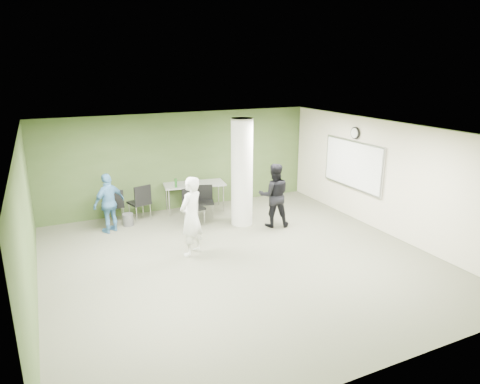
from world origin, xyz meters
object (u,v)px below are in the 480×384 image
man_blue (109,203)px  folding_table (194,185)px  woman_white (191,216)px  chair_back_left (115,203)px  man_black (274,195)px

man_blue → folding_table: bearing=166.5°
woman_white → chair_back_left: bearing=-100.8°
chair_back_left → man_black: (3.70, -2.04, 0.30)m
folding_table → woman_white: woman_white is taller
man_black → man_blue: 4.18m
man_black → chair_back_left: bearing=-7.9°
folding_table → man_blue: (-2.46, -0.65, -0.01)m
chair_back_left → man_black: 4.24m
chair_back_left → woman_white: size_ratio=0.51×
folding_table → chair_back_left: 2.24m
woman_white → man_black: (2.52, 0.78, -0.06)m
woman_white → man_blue: bearing=-90.4°
chair_back_left → man_black: man_black is taller
chair_back_left → woman_white: woman_white is taller
woman_white → man_black: 2.64m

